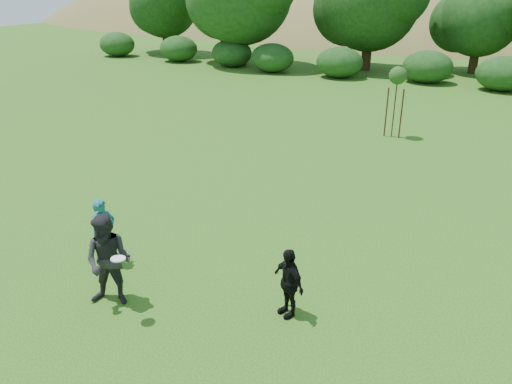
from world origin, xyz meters
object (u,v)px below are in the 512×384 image
player_grey (109,261)px  sapling (398,78)px  player_black (288,282)px  player_teal (104,233)px

player_grey → sapling: size_ratio=0.67×
player_grey → player_black: player_grey is taller
player_teal → sapling: size_ratio=0.56×
player_black → sapling: (-0.76, 12.83, 1.71)m
player_black → player_teal: bearing=-147.8°
player_teal → sapling: (3.61, 12.92, 1.62)m
player_black → player_grey: bearing=-129.0°
player_teal → sapling: 13.52m
player_teal → player_black: (4.38, 0.09, -0.09)m
player_grey → player_black: (3.26, 1.19, -0.24)m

